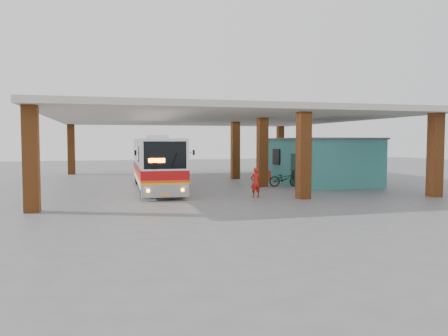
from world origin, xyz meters
TOP-DOWN VIEW (x-y plane):
  - ground at (0.00, 0.00)m, footprint 90.00×90.00m
  - brick_columns at (1.43, 5.00)m, footprint 20.10×21.60m
  - canopy_roof at (0.50, 6.50)m, footprint 21.00×23.00m
  - shop_building at (7.49, 4.00)m, footprint 5.20×8.20m
  - coach_bus at (-3.67, 3.28)m, footprint 2.67×11.17m
  - motorcycle at (4.37, 2.60)m, footprint 2.07×1.02m
  - pedestrian at (0.87, -1.83)m, footprint 0.58×0.40m
  - red_chair at (4.31, 5.43)m, footprint 0.48×0.48m

SIDE VIEW (x-z plane):
  - ground at x=0.00m, z-range 0.00..0.00m
  - red_chair at x=4.31m, z-range -0.03..0.81m
  - motorcycle at x=4.37m, z-range 0.00..1.04m
  - pedestrian at x=0.87m, z-range 0.00..1.53m
  - shop_building at x=7.49m, z-range 0.01..3.12m
  - coach_bus at x=-3.67m, z-range -0.01..3.22m
  - brick_columns at x=1.43m, z-range 0.00..4.35m
  - canopy_roof at x=0.50m, z-range 4.35..4.65m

